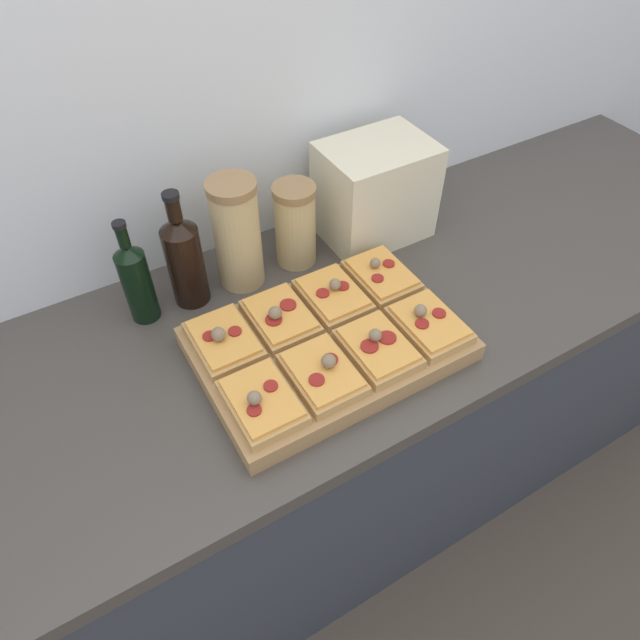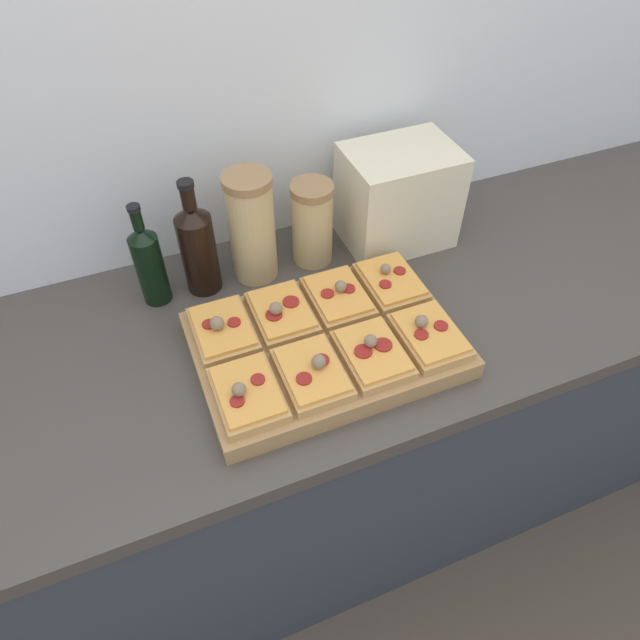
# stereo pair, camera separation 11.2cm
# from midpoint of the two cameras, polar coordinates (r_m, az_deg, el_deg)

# --- Properties ---
(ground_plane) EXTENTS (12.00, 12.00, 0.00)m
(ground_plane) POSITION_cam_midpoint_polar(r_m,az_deg,el_deg) (1.83, 1.48, -27.00)
(ground_plane) COLOR #4C4238
(wall_back) EXTENTS (6.00, 0.06, 2.50)m
(wall_back) POSITION_cam_midpoint_polar(r_m,az_deg,el_deg) (1.25, -14.83, 21.16)
(wall_back) COLOR silver
(wall_back) RESTS_ON ground_plane
(kitchen_counter) EXTENTS (2.63, 0.67, 0.88)m
(kitchen_counter) POSITION_cam_midpoint_polar(r_m,az_deg,el_deg) (1.54, -4.55, -12.23)
(kitchen_counter) COLOR #333842
(kitchen_counter) RESTS_ON ground_plane
(cutting_board) EXTENTS (0.51, 0.35, 0.04)m
(cutting_board) POSITION_cam_midpoint_polar(r_m,az_deg,el_deg) (1.13, -2.06, -2.55)
(cutting_board) COLOR #A37A4C
(cutting_board) RESTS_ON kitchen_counter
(pizza_slice_back_left) EXTENTS (0.11, 0.15, 0.06)m
(pizza_slice_back_left) POSITION_cam_midpoint_polar(r_m,az_deg,el_deg) (1.11, -12.49, -2.11)
(pizza_slice_back_left) COLOR tan
(pizza_slice_back_left) RESTS_ON cutting_board
(pizza_slice_back_midleft) EXTENTS (0.11, 0.15, 0.05)m
(pizza_slice_back_midleft) POSITION_cam_midpoint_polar(r_m,az_deg,el_deg) (1.14, -6.83, 0.17)
(pizza_slice_back_midleft) COLOR tan
(pizza_slice_back_midleft) RESTS_ON cutting_board
(pizza_slice_back_midright) EXTENTS (0.11, 0.15, 0.05)m
(pizza_slice_back_midright) POSITION_cam_midpoint_polar(r_m,az_deg,el_deg) (1.17, -1.44, 2.37)
(pizza_slice_back_midright) COLOR tan
(pizza_slice_back_midright) RESTS_ON cutting_board
(pizza_slice_back_right) EXTENTS (0.11, 0.15, 0.05)m
(pizza_slice_back_right) POSITION_cam_midpoint_polar(r_m,az_deg,el_deg) (1.22, 3.56, 4.37)
(pizza_slice_back_right) COLOR tan
(pizza_slice_back_right) RESTS_ON cutting_board
(pizza_slice_front_left) EXTENTS (0.11, 0.15, 0.05)m
(pizza_slice_front_left) POSITION_cam_midpoint_polar(r_m,az_deg,el_deg) (1.01, -9.04, -8.21)
(pizza_slice_front_left) COLOR tan
(pizza_slice_front_left) RESTS_ON cutting_board
(pizza_slice_front_midleft) EXTENTS (0.11, 0.15, 0.06)m
(pizza_slice_front_midleft) POSITION_cam_midpoint_polar(r_m,az_deg,el_deg) (1.04, -2.84, -5.48)
(pizza_slice_front_midleft) COLOR tan
(pizza_slice_front_midleft) RESTS_ON cutting_board
(pizza_slice_front_midright) EXTENTS (0.11, 0.15, 0.05)m
(pizza_slice_front_midright) POSITION_cam_midpoint_polar(r_m,az_deg,el_deg) (1.08, 2.86, -2.90)
(pizza_slice_front_midright) COLOR tan
(pizza_slice_front_midright) RESTS_ON cutting_board
(pizza_slice_front_right) EXTENTS (0.11, 0.15, 0.05)m
(pizza_slice_front_right) POSITION_cam_midpoint_polar(r_m,az_deg,el_deg) (1.13, 8.08, -0.49)
(pizza_slice_front_right) COLOR tan
(pizza_slice_front_right) RESTS_ON cutting_board
(olive_oil_bottle) EXTENTS (0.06, 0.06, 0.24)m
(olive_oil_bottle) POSITION_cam_midpoint_polar(r_m,az_deg,el_deg) (1.22, -20.43, 3.60)
(olive_oil_bottle) COLOR black
(olive_oil_bottle) RESTS_ON kitchen_counter
(wine_bottle) EXTENTS (0.08, 0.08, 0.27)m
(wine_bottle) POSITION_cam_midpoint_polar(r_m,az_deg,el_deg) (1.22, -15.97, 5.76)
(wine_bottle) COLOR black
(wine_bottle) RESTS_ON kitchen_counter
(grain_jar_tall) EXTENTS (0.10, 0.10, 0.25)m
(grain_jar_tall) POSITION_cam_midpoint_polar(r_m,az_deg,el_deg) (1.23, -10.90, 8.31)
(grain_jar_tall) COLOR tan
(grain_jar_tall) RESTS_ON kitchen_counter
(grain_jar_short) EXTENTS (0.10, 0.10, 0.20)m
(grain_jar_short) POSITION_cam_midpoint_polar(r_m,az_deg,el_deg) (1.29, -5.00, 9.37)
(grain_jar_short) COLOR tan
(grain_jar_short) RESTS_ON kitchen_counter
(toaster_oven) EXTENTS (0.27, 0.18, 0.23)m
(toaster_oven) POSITION_cam_midpoint_polar(r_m,az_deg,el_deg) (1.36, 3.17, 12.66)
(toaster_oven) COLOR beige
(toaster_oven) RESTS_ON kitchen_counter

